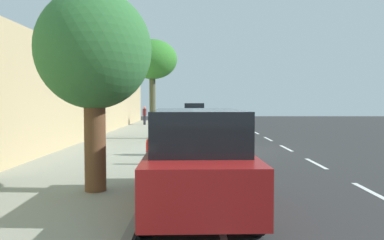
% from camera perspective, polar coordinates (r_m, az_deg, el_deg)
% --- Properties ---
extents(ground, '(72.49, 72.49, 0.00)m').
position_cam_1_polar(ground, '(16.79, 4.42, -4.50)').
color(ground, '#2E2E2E').
extents(sidewalk, '(4.45, 45.31, 0.12)m').
position_cam_1_polar(sidewalk, '(17.06, -10.93, -4.22)').
color(sidewalk, '#989B8B').
rests_on(sidewalk, ground).
extents(curb_edge, '(0.16, 45.31, 0.12)m').
position_cam_1_polar(curb_edge, '(16.77, -3.16, -4.29)').
color(curb_edge, gray).
rests_on(curb_edge, ground).
extents(lane_stripe_centre, '(0.14, 44.20, 0.01)m').
position_cam_1_polar(lane_stripe_centre, '(17.80, 14.00, -4.14)').
color(lane_stripe_centre, white).
rests_on(lane_stripe_centre, ground).
extents(lane_stripe_bike_edge, '(0.12, 45.31, 0.01)m').
position_cam_1_polar(lane_stripe_bike_edge, '(16.75, 1.88, -4.49)').
color(lane_stripe_bike_edge, white).
rests_on(lane_stripe_bike_edge, ground).
extents(building_facade, '(0.50, 45.31, 4.60)m').
position_cam_1_polar(building_facade, '(17.58, -18.94, 3.20)').
color(building_facade, tan).
rests_on(building_facade, ground).
extents(parked_pickup_dark_blue_nearest, '(2.17, 5.37, 1.95)m').
position_cam_1_polar(parked_pickup_dark_blue_nearest, '(34.72, 0.26, 0.83)').
color(parked_pickup_dark_blue_nearest, navy).
rests_on(parked_pickup_dark_blue_nearest, ground).
extents(parked_sedan_tan_second, '(1.94, 4.45, 1.52)m').
position_cam_1_polar(parked_sedan_tan_second, '(21.32, 0.70, -0.88)').
color(parked_sedan_tan_second, tan).
rests_on(parked_sedan_tan_second, ground).
extents(parked_suv_red_mid, '(2.10, 4.76, 1.99)m').
position_cam_1_polar(parked_suv_red_mid, '(7.53, 0.80, -5.78)').
color(parked_suv_red_mid, maroon).
rests_on(parked_suv_red_mid, ground).
extents(bicycle_at_curb, '(1.66, 0.59, 0.72)m').
position_cam_1_polar(bicycle_at_curb, '(13.80, -1.96, -4.61)').
color(bicycle_at_curb, black).
rests_on(bicycle_at_curb, ground).
extents(cyclist_with_backpack, '(0.52, 0.56, 1.74)m').
position_cam_1_polar(cyclist_with_backpack, '(14.17, -2.79, -1.53)').
color(cyclist_with_backpack, '#C6B284').
rests_on(cyclist_with_backpack, ground).
extents(street_tree_near_cyclist, '(2.68, 2.68, 5.33)m').
position_cam_1_polar(street_tree_near_cyclist, '(20.64, -6.01, 8.93)').
color(street_tree_near_cyclist, '#4A4B31').
rests_on(street_tree_near_cyclist, sidewalk).
extents(street_tree_mid_block, '(2.57, 2.57, 4.51)m').
position_cam_1_polar(street_tree_mid_block, '(8.84, -14.57, 9.84)').
color(street_tree_mid_block, brown).
rests_on(street_tree_mid_block, sidewalk).
extents(pedestrian_on_phone, '(0.28, 0.61, 1.57)m').
position_cam_1_polar(pedestrian_on_phone, '(32.42, -7.17, 0.84)').
color(pedestrian_on_phone, black).
rests_on(pedestrian_on_phone, sidewalk).
extents(fire_hydrant, '(0.22, 0.22, 0.84)m').
position_cam_1_polar(fire_hydrant, '(12.26, -6.45, -4.68)').
color(fire_hydrant, red).
rests_on(fire_hydrant, sidewalk).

